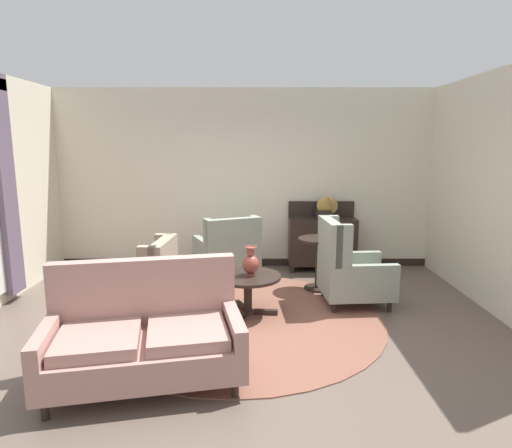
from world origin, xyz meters
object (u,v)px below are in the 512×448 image
(gramophone, at_px, (327,204))
(armchair_back_corner, at_px, (349,270))
(porcelain_vase, at_px, (251,263))
(side_table, at_px, (318,259))
(sideboard, at_px, (322,240))
(coffee_table, at_px, (248,283))
(armchair_near_sideboard, at_px, (140,285))
(armchair_near_window, at_px, (228,253))
(settee, at_px, (145,336))

(gramophone, bearing_deg, armchair_back_corner, -87.81)
(porcelain_vase, xyz_separation_m, side_table, (0.93, 0.93, -0.19))
(sideboard, bearing_deg, armchair_back_corner, -86.17)
(coffee_table, bearing_deg, gramophone, 56.59)
(armchair_near_sideboard, relative_size, gramophone, 1.85)
(porcelain_vase, height_order, side_table, porcelain_vase)
(armchair_near_sideboard, xyz_separation_m, armchair_near_window, (0.93, 1.46, 0.02))
(armchair_near_sideboard, bearing_deg, armchair_near_window, 151.42)
(armchair_near_sideboard, bearing_deg, coffee_table, 99.13)
(porcelain_vase, bearing_deg, armchair_back_corner, 16.17)
(coffee_table, relative_size, armchair_back_corner, 0.72)
(coffee_table, height_order, gramophone, gramophone)
(armchair_back_corner, xyz_separation_m, armchair_near_window, (-1.60, 0.99, -0.03))
(porcelain_vase, distance_m, gramophone, 2.24)
(coffee_table, xyz_separation_m, armchair_back_corner, (1.27, 0.36, 0.06))
(armchair_back_corner, bearing_deg, side_table, 24.66)
(sideboard, bearing_deg, armchair_near_window, -158.53)
(porcelain_vase, bearing_deg, settee, -120.84)
(armchair_back_corner, height_order, side_table, armchair_back_corner)
(armchair_back_corner, bearing_deg, gramophone, -2.01)
(gramophone, bearing_deg, armchair_near_sideboard, -141.62)
(armchair_near_sideboard, bearing_deg, armchair_back_corner, 104.54)
(armchair_near_sideboard, relative_size, sideboard, 0.86)
(coffee_table, distance_m, settee, 1.73)
(armchair_near_sideboard, bearing_deg, side_table, 119.05)
(armchair_near_window, distance_m, side_table, 1.35)
(porcelain_vase, relative_size, armchair_near_sideboard, 0.37)
(armchair_near_sideboard, distance_m, gramophone, 3.23)
(settee, xyz_separation_m, armchair_near_sideboard, (-0.40, 1.38, 0.00))
(coffee_table, relative_size, settee, 0.45)
(armchair_near_window, relative_size, gramophone, 2.14)
(coffee_table, height_order, porcelain_vase, porcelain_vase)
(side_table, bearing_deg, gramophone, 74.52)
(armchair_back_corner, relative_size, sideboard, 1.00)
(settee, bearing_deg, sideboard, 47.87)
(armchair_back_corner, bearing_deg, porcelain_vase, 101.97)
(settee, xyz_separation_m, gramophone, (2.08, 3.34, 0.70))
(armchair_near_sideboard, xyz_separation_m, gramophone, (2.47, 1.96, 0.70))
(side_table, xyz_separation_m, sideboard, (0.21, 1.01, 0.04))
(armchair_near_sideboard, distance_m, armchair_back_corner, 2.57)
(sideboard, bearing_deg, coffee_table, -121.12)
(sideboard, xyz_separation_m, gramophone, (0.05, -0.09, 0.62))
(armchair_near_window, xyz_separation_m, side_table, (1.28, -0.42, 0.03))
(armchair_near_sideboard, distance_m, side_table, 2.45)
(settee, xyz_separation_m, side_table, (1.82, 2.42, 0.05))
(coffee_table, bearing_deg, armchair_near_window, 103.46)
(armchair_near_window, height_order, side_table, armchair_near_window)
(porcelain_vase, relative_size, sideboard, 0.31)
(gramophone, bearing_deg, settee, -121.87)
(armchair_near_window, bearing_deg, side_table, 138.19)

